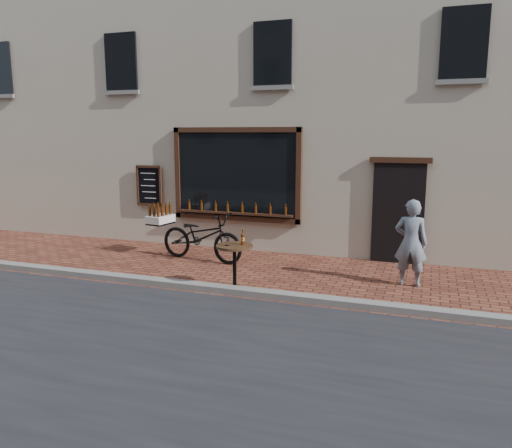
% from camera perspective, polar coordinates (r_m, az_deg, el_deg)
% --- Properties ---
extents(ground, '(90.00, 90.00, 0.00)m').
position_cam_1_polar(ground, '(8.60, 1.11, -8.82)').
color(ground, '#54261B').
rests_on(ground, ground).
extents(kerb, '(90.00, 0.25, 0.12)m').
position_cam_1_polar(kerb, '(8.76, 1.53, -8.04)').
color(kerb, slate).
rests_on(kerb, ground).
extents(shop_building, '(28.00, 6.20, 10.00)m').
position_cam_1_polar(shop_building, '(14.61, 9.67, 18.72)').
color(shop_building, '#B8A991').
rests_on(shop_building, ground).
extents(cargo_bicycle, '(2.48, 1.04, 1.17)m').
position_cam_1_polar(cargo_bicycle, '(11.25, -6.40, -1.36)').
color(cargo_bicycle, black).
rests_on(cargo_bicycle, ground).
extents(bistro_table, '(0.67, 0.67, 1.15)m').
position_cam_1_polar(bistro_table, '(8.98, -2.45, -3.94)').
color(bistro_table, black).
rests_on(bistro_table, ground).
extents(pedestrian, '(0.61, 0.41, 1.64)m').
position_cam_1_polar(pedestrian, '(9.71, 17.28, -2.06)').
color(pedestrian, slate).
rests_on(pedestrian, ground).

